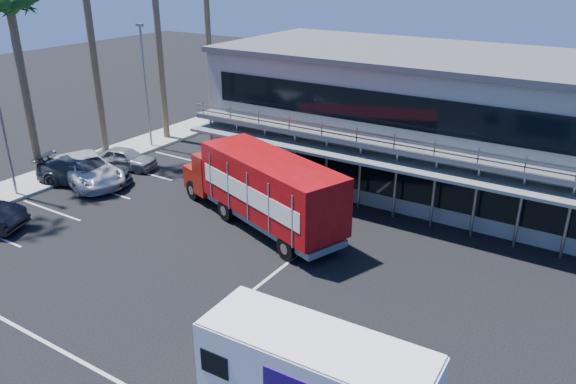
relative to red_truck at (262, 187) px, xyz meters
The scene contains 11 objects.
ground 5.69m from the red_truck, 79.18° to the right, with size 120.00×120.00×0.00m, color black.
building 10.62m from the red_truck, 67.55° to the left, with size 22.40×12.00×7.30m.
curb_strip 14.14m from the red_truck, behind, with size 3.00×32.00×0.16m, color #A5A399.
palm_c 15.84m from the red_truck, behind, with size 2.80×2.80×10.75m.
light_pole_near 14.10m from the red_truck, 162.15° to the right, with size 0.50×0.25×8.09m.
light_pole_far 14.62m from the red_truck, 156.46° to the left, with size 0.50×0.25×8.09m.
red_truck is the anchor object (origin of this frame).
white_van 12.86m from the red_truck, 48.80° to the right, with size 6.28×2.33×3.03m.
parked_car_c 11.59m from the red_truck, behind, with size 2.66×5.77×1.60m, color silver.
parked_car_d 11.60m from the red_truck, behind, with size 2.18×5.37×1.56m, color #292F37.
parked_car_e 11.73m from the red_truck, behind, with size 1.55×3.86×1.32m, color gray.
Camera 1 is at (13.12, -14.55, 11.86)m, focal length 35.00 mm.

